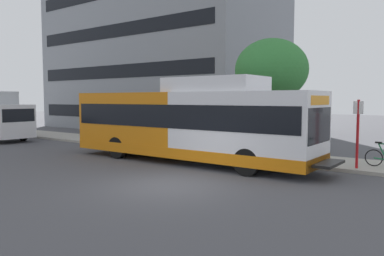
# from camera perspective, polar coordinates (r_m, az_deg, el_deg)

# --- Properties ---
(ground_plane) EXTENTS (120.00, 120.00, 0.00)m
(ground_plane) POSITION_cam_1_polar(r_m,az_deg,el_deg) (18.40, -22.75, -4.59)
(ground_plane) COLOR #4C4C51
(sidewalk_curb) EXTENTS (3.00, 56.00, 0.14)m
(sidewalk_curb) POSITION_cam_1_polar(r_m,az_deg,el_deg) (21.39, -3.52, -2.85)
(sidewalk_curb) COLOR #A8A399
(sidewalk_curb) RESTS_ON ground
(transit_bus) EXTENTS (2.58, 12.25, 3.65)m
(transit_bus) POSITION_cam_1_polar(r_m,az_deg,el_deg) (16.50, -0.59, 0.71)
(transit_bus) COLOR white
(transit_bus) RESTS_ON ground
(bus_stop_sign_pole) EXTENTS (0.10, 0.36, 2.60)m
(bus_stop_sign_pole) POSITION_cam_1_polar(r_m,az_deg,el_deg) (15.58, 23.65, -0.08)
(bus_stop_sign_pole) COLOR red
(bus_stop_sign_pole) RESTS_ON sidewalk_curb
(street_tree_near_stop) EXTENTS (3.55, 3.55, 5.56)m
(street_tree_near_stop) POSITION_cam_1_polar(r_m,az_deg,el_deg) (19.16, 11.84, 8.54)
(street_tree_near_stop) COLOR #4C3823
(street_tree_near_stop) RESTS_ON sidewalk_curb
(lattice_comm_tower) EXTENTS (1.10, 1.10, 26.12)m
(lattice_comm_tower) POSITION_cam_1_polar(r_m,az_deg,el_deg) (52.01, -14.70, 10.71)
(lattice_comm_tower) COLOR #B7B7BC
(lattice_comm_tower) RESTS_ON ground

